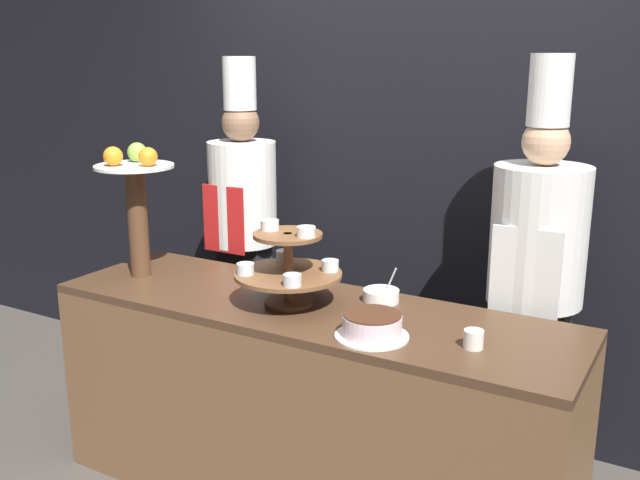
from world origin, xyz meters
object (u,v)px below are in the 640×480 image
Objects in this scene: cup_white at (474,339)px; chef_center_left at (536,271)px; tiered_stand at (288,266)px; fruit_pedestal at (136,193)px; chef_left at (243,224)px; cake_round at (372,326)px; serving_bowl_far at (381,295)px.

chef_center_left is at bearing 86.20° from cup_white.
tiered_stand is 1.03m from chef_center_left.
tiered_stand is 0.73× the size of fruit_pedestal.
chef_left is (0.14, 0.61, -0.25)m from fruit_pedestal.
chef_left reaches higher than cake_round.
chef_left reaches higher than tiered_stand.
serving_bowl_far is (-0.48, 0.28, -0.01)m from cup_white.
tiered_stand reaches higher than serving_bowl_far.
fruit_pedestal reaches higher than tiered_stand.
chef_center_left is (0.04, 0.67, 0.08)m from cup_white.
serving_bowl_far reaches higher than cake_round.
fruit_pedestal is 0.32× the size of chef_left.
cake_round is at bearing -18.03° from tiered_stand.
serving_bowl_far is at bearing -143.39° from chef_center_left.
tiered_stand is at bearing 175.80° from cup_white.
tiered_stand is 2.83× the size of serving_bowl_far.
fruit_pedestal is (-0.80, -0.00, 0.22)m from tiered_stand.
tiered_stand is at bearing -143.95° from chef_center_left.
cup_white is 0.04× the size of chef_left.
chef_left is (-1.11, 0.75, 0.09)m from cake_round.
chef_center_left is (0.84, 0.61, -0.05)m from tiered_stand.
fruit_pedestal is 0.68m from chef_left.
chef_left reaches higher than serving_bowl_far.
tiered_stand is 1.62× the size of cake_round.
tiered_stand is 0.23× the size of chef_left.
cup_white is (0.79, -0.06, -0.13)m from tiered_stand.
cup_white is at bearing -1.93° from fruit_pedestal.
serving_bowl_far is (-0.13, 0.36, -0.02)m from cake_round.
serving_bowl_far is (1.11, 0.22, -0.36)m from fruit_pedestal.
cake_round is 0.14× the size of chef_left.
serving_bowl_far is at bearing 35.09° from tiered_stand.
tiered_stand is at bearing 0.33° from fruit_pedestal.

